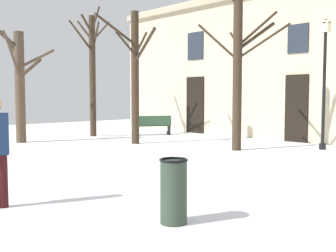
{
  "coord_description": "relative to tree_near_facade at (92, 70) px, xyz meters",
  "views": [
    {
      "loc": [
        8.25,
        -6.07,
        1.77
      ],
      "look_at": [
        0.0,
        1.64,
        0.93
      ],
      "focal_mm": 44.3,
      "sensor_mm": 36.0,
      "label": 1
    }
  ],
  "objects": [
    {
      "name": "building_facade",
      "position": [
        7.02,
        4.62,
        0.31
      ],
      "size": [
        20.15,
        0.6,
        6.19
      ],
      "color": "beige",
      "rests_on": "ground"
    },
    {
      "name": "ground_plane",
      "position": [
        7.02,
        -3.74,
        -2.85
      ],
      "size": [
        32.23,
        32.23,
        0.0
      ],
      "primitive_type": "plane",
      "color": "white"
    },
    {
      "name": "tree_right_of_center",
      "position": [
        0.15,
        -3.27,
        -0.58
      ],
      "size": [
        1.8,
        2.28,
        4.4
      ],
      "color": "#4C3D2D",
      "rests_on": "ground"
    },
    {
      "name": "bench_back_to_back_right",
      "position": [
        1.42,
        2.22,
        -2.4
      ],
      "size": [
        1.16,
        1.59,
        0.88
      ],
      "rotation": [
        0.0,
        0.0,
        4.19
      ],
      "color": "#2D4C33",
      "rests_on": "ground"
    },
    {
      "name": "tree_center",
      "position": [
        7.09,
        0.89,
        -0.08
      ],
      "size": [
        2.52,
        2.39,
        5.69
      ],
      "color": "#382B1E",
      "rests_on": "ground"
    },
    {
      "name": "tree_near_facade",
      "position": [
        0.0,
        0.0,
        0.0
      ],
      "size": [
        2.12,
        2.12,
        5.46
      ],
      "color": "#382B1E",
      "rests_on": "ground"
    },
    {
      "name": "tree_left_of_center",
      "position": [
        3.44,
        -0.4,
        -0.29
      ],
      "size": [
        2.41,
        2.94,
        4.78
      ],
      "color": "#382B1E",
      "rests_on": "ground"
    },
    {
      "name": "litter_bin",
      "position": [
        11.22,
        -5.92,
        -2.39
      ],
      "size": [
        0.4,
        0.4,
        0.9
      ],
      "color": "#2D3D2D",
      "rests_on": "ground"
    },
    {
      "name": "streetlamp",
      "position": [
        8.89,
        3.08,
        -0.29
      ],
      "size": [
        0.3,
        0.3,
        4.22
      ],
      "color": "black",
      "rests_on": "ground"
    }
  ]
}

